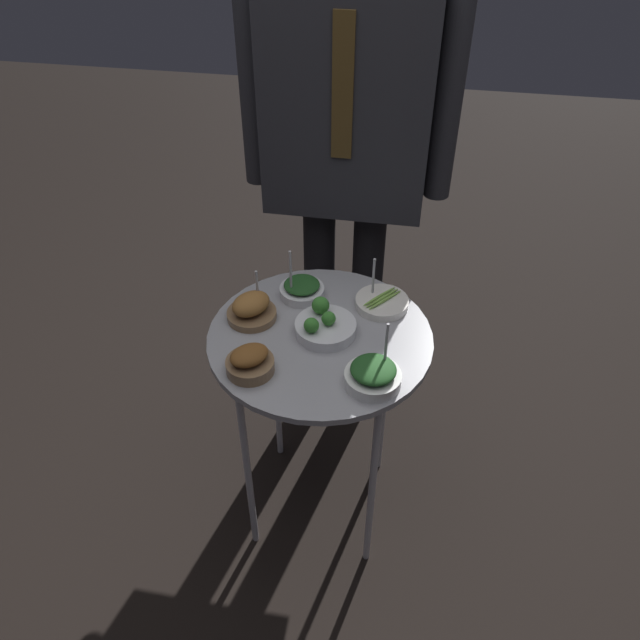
{
  "coord_description": "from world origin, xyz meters",
  "views": [
    {
      "loc": [
        0.21,
        -1.2,
        1.81
      ],
      "look_at": [
        0.0,
        0.0,
        0.79
      ],
      "focal_mm": 35.0,
      "sensor_mm": 36.0,
      "label": 1
    }
  ],
  "objects_px": {
    "serving_cart": "(320,354)",
    "bowl_roast_back_left": "(250,362)",
    "waiter_figure": "(347,129)",
    "bowl_roast_center": "(251,308)",
    "bowl_asparagus_near_rim": "(382,302)",
    "bowl_broccoli_front_left": "(324,325)",
    "bowl_spinach_front_right": "(373,375)",
    "bowl_spinach_front_center": "(302,289)"
  },
  "relations": [
    {
      "from": "bowl_spinach_front_center",
      "to": "bowl_broccoli_front_left",
      "type": "xyz_separation_m",
      "value": [
        0.09,
        -0.14,
        0.0
      ]
    },
    {
      "from": "bowl_roast_center",
      "to": "waiter_figure",
      "type": "height_order",
      "value": "waiter_figure"
    },
    {
      "from": "bowl_roast_center",
      "to": "bowl_roast_back_left",
      "type": "bearing_deg",
      "value": -76.24
    },
    {
      "from": "serving_cart",
      "to": "bowl_broccoli_front_left",
      "type": "relative_size",
      "value": 4.61
    },
    {
      "from": "bowl_asparagus_near_rim",
      "to": "bowl_spinach_front_center",
      "type": "bearing_deg",
      "value": 178.2
    },
    {
      "from": "serving_cart",
      "to": "bowl_roast_center",
      "type": "xyz_separation_m",
      "value": [
        -0.19,
        0.04,
        0.1
      ]
    },
    {
      "from": "serving_cart",
      "to": "bowl_spinach_front_center",
      "type": "xyz_separation_m",
      "value": [
        -0.08,
        0.16,
        0.09
      ]
    },
    {
      "from": "bowl_spinach_front_center",
      "to": "bowl_roast_back_left",
      "type": "xyz_separation_m",
      "value": [
        -0.06,
        -0.31,
        0.01
      ]
    },
    {
      "from": "serving_cart",
      "to": "bowl_roast_center",
      "type": "bearing_deg",
      "value": 169.06
    },
    {
      "from": "bowl_roast_center",
      "to": "bowl_spinach_front_center",
      "type": "bearing_deg",
      "value": 46.46
    },
    {
      "from": "serving_cart",
      "to": "bowl_roast_back_left",
      "type": "height_order",
      "value": "bowl_roast_back_left"
    },
    {
      "from": "waiter_figure",
      "to": "serving_cart",
      "type": "bearing_deg",
      "value": -88.7
    },
    {
      "from": "bowl_spinach_front_center",
      "to": "bowl_roast_back_left",
      "type": "bearing_deg",
      "value": -101.63
    },
    {
      "from": "bowl_asparagus_near_rim",
      "to": "waiter_figure",
      "type": "relative_size",
      "value": 0.09
    },
    {
      "from": "bowl_roast_back_left",
      "to": "bowl_asparagus_near_rim",
      "type": "distance_m",
      "value": 0.42
    },
    {
      "from": "bowl_spinach_front_center",
      "to": "bowl_spinach_front_right",
      "type": "xyz_separation_m",
      "value": [
        0.23,
        -0.3,
        0.0
      ]
    },
    {
      "from": "bowl_spinach_front_right",
      "to": "bowl_broccoli_front_left",
      "type": "relative_size",
      "value": 1.02
    },
    {
      "from": "bowl_spinach_front_right",
      "to": "bowl_roast_center",
      "type": "xyz_separation_m",
      "value": [
        -0.35,
        0.19,
        0.0
      ]
    },
    {
      "from": "serving_cart",
      "to": "bowl_asparagus_near_rim",
      "type": "xyz_separation_m",
      "value": [
        0.15,
        0.15,
        0.08
      ]
    },
    {
      "from": "bowl_spinach_front_center",
      "to": "bowl_spinach_front_right",
      "type": "distance_m",
      "value": 0.38
    },
    {
      "from": "bowl_spinach_front_right",
      "to": "bowl_asparagus_near_rim",
      "type": "distance_m",
      "value": 0.3
    },
    {
      "from": "bowl_asparagus_near_rim",
      "to": "waiter_figure",
      "type": "bearing_deg",
      "value": 112.88
    },
    {
      "from": "serving_cart",
      "to": "bowl_roast_back_left",
      "type": "relative_size",
      "value": 6.09
    },
    {
      "from": "bowl_broccoli_front_left",
      "to": "bowl_roast_center",
      "type": "relative_size",
      "value": 1.17
    },
    {
      "from": "bowl_spinach_front_center",
      "to": "bowl_roast_back_left",
      "type": "distance_m",
      "value": 0.32
    },
    {
      "from": "bowl_roast_center",
      "to": "waiter_figure",
      "type": "distance_m",
      "value": 0.6
    },
    {
      "from": "serving_cart",
      "to": "waiter_figure",
      "type": "relative_size",
      "value": 0.43
    },
    {
      "from": "serving_cart",
      "to": "bowl_roast_center",
      "type": "relative_size",
      "value": 5.39
    },
    {
      "from": "bowl_broccoli_front_left",
      "to": "bowl_roast_back_left",
      "type": "bearing_deg",
      "value": -131.61
    },
    {
      "from": "serving_cart",
      "to": "bowl_spinach_front_right",
      "type": "distance_m",
      "value": 0.23
    },
    {
      "from": "serving_cart",
      "to": "waiter_figure",
      "type": "bearing_deg",
      "value": 91.3
    },
    {
      "from": "waiter_figure",
      "to": "bowl_spinach_front_center",
      "type": "bearing_deg",
      "value": -100.42
    },
    {
      "from": "serving_cart",
      "to": "bowl_roast_back_left",
      "type": "xyz_separation_m",
      "value": [
        -0.14,
        -0.16,
        0.1
      ]
    },
    {
      "from": "bowl_spinach_front_center",
      "to": "bowl_roast_back_left",
      "type": "relative_size",
      "value": 1.32
    },
    {
      "from": "bowl_spinach_front_center",
      "to": "bowl_asparagus_near_rim",
      "type": "relative_size",
      "value": 1.1
    },
    {
      "from": "bowl_spinach_front_center",
      "to": "waiter_figure",
      "type": "distance_m",
      "value": 0.49
    },
    {
      "from": "bowl_spinach_front_right",
      "to": "bowl_broccoli_front_left",
      "type": "xyz_separation_m",
      "value": [
        -0.14,
        0.16,
        -0.0
      ]
    },
    {
      "from": "bowl_roast_center",
      "to": "bowl_roast_back_left",
      "type": "distance_m",
      "value": 0.2
    },
    {
      "from": "bowl_roast_center",
      "to": "serving_cart",
      "type": "bearing_deg",
      "value": -10.94
    },
    {
      "from": "bowl_roast_center",
      "to": "waiter_figure",
      "type": "bearing_deg",
      "value": 69.62
    },
    {
      "from": "serving_cart",
      "to": "bowl_asparagus_near_rim",
      "type": "distance_m",
      "value": 0.22
    },
    {
      "from": "bowl_broccoli_front_left",
      "to": "waiter_figure",
      "type": "bearing_deg",
      "value": 92.34
    }
  ]
}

